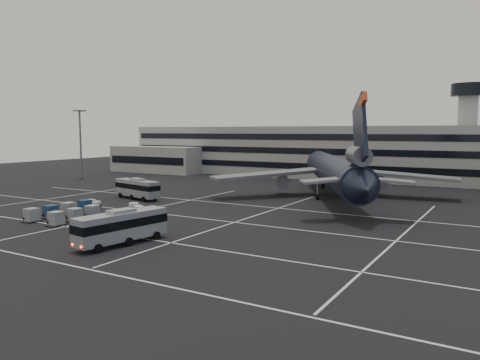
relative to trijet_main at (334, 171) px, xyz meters
The scene contains 11 objects.
ground 37.27m from the trijet_main, 116.14° to the right, with size 260.00×260.00×0.00m, color black.
lane_markings 36.22m from the trijet_main, 115.29° to the right, with size 90.00×55.62×0.01m.
terminal 42.63m from the trijet_main, 116.80° to the left, with size 125.00×26.00×24.00m.
hills 137.98m from the trijet_main, 89.27° to the left, with size 352.00×180.00×44.00m.
lightpole_left 71.59m from the trijet_main, behind, with size 2.40×2.40×18.28m.
trijet_main is the anchor object (origin of this frame).
bus_near 47.37m from the trijet_main, 100.47° to the right, with size 4.35×11.59×4.00m.
bus_far 37.16m from the trijet_main, 149.01° to the right, with size 11.41×5.08×3.92m.
tug_a 43.57m from the trijet_main, 134.38° to the right, with size 2.25×2.79×1.57m.
tug_b 37.29m from the trijet_main, 125.17° to the right, with size 2.84×2.39×1.58m.
uld_cluster 47.78m from the trijet_main, 124.23° to the right, with size 7.25×11.74×1.93m.
Camera 1 is at (45.49, -51.12, 12.76)m, focal length 35.00 mm.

